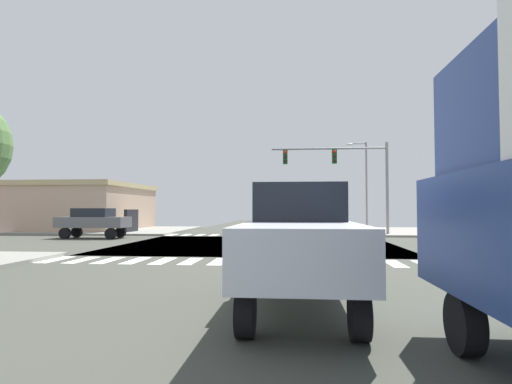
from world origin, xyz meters
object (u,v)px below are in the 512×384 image
at_px(sedan_queued_3, 93,220).
at_px(pickup_outer_1, 300,238).
at_px(bank_building, 75,207).
at_px(street_lamp, 363,177).
at_px(traffic_signal_mast, 341,166).

bearing_deg(sedan_queued_3, pickup_outer_1, 36.16).
relative_size(bank_building, sedan_queued_3, 2.91).
distance_m(street_lamp, pickup_outer_1, 29.54).
distance_m(sedan_queued_3, pickup_outer_1, 21.56).
height_order(traffic_signal_mast, street_lamp, street_lamp).
bearing_deg(pickup_outer_1, bank_building, 125.39).
distance_m(traffic_signal_mast, sedan_queued_3, 16.78).
relative_size(street_lamp, bank_building, 0.61).
xyz_separation_m(traffic_signal_mast, sedan_queued_3, (-15.82, -4.19, -3.71)).
xyz_separation_m(bank_building, sedan_queued_3, (6.44, -9.58, -0.90)).
bearing_deg(traffic_signal_mast, sedan_queued_3, -165.17).
xyz_separation_m(street_lamp, pickup_outer_1, (-5.79, -28.78, -3.28)).
relative_size(traffic_signal_mast, bank_building, 0.65).
relative_size(traffic_signal_mast, pickup_outer_1, 1.58).
distance_m(traffic_signal_mast, pickup_outer_1, 22.10).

